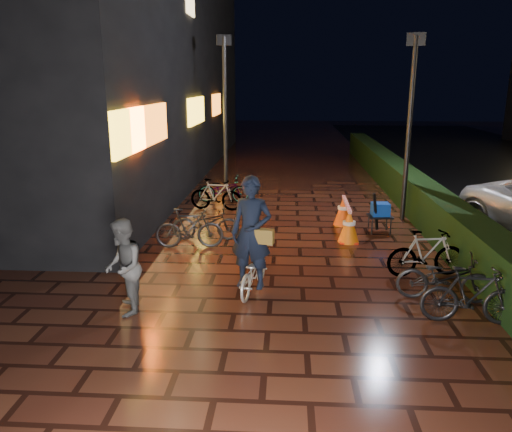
# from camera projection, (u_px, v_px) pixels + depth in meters

# --- Properties ---
(ground) EXTENTS (80.00, 80.00, 0.00)m
(ground) POSITION_uv_depth(u_px,v_px,m) (302.00, 288.00, 8.90)
(ground) COLOR #381911
(ground) RESTS_ON ground
(hedge) EXTENTS (0.70, 20.00, 1.00)m
(hedge) POSITION_uv_depth(u_px,v_px,m) (397.00, 179.00, 16.28)
(hedge) COLOR black
(hedge) RESTS_ON ground
(bystander_person) EXTENTS (0.75, 0.87, 1.54)m
(bystander_person) POSITION_uv_depth(u_px,v_px,m) (123.00, 267.00, 7.74)
(bystander_person) COLOR #515254
(bystander_person) RESTS_ON ground
(storefront_block) EXTENTS (12.09, 22.00, 9.00)m
(storefront_block) POSITION_uv_depth(u_px,v_px,m) (52.00, 57.00, 19.39)
(storefront_block) COLOR black
(storefront_block) RESTS_ON ground
(lamp_post_hedge) EXTENTS (0.45, 0.21, 4.72)m
(lamp_post_hedge) POSITION_uv_depth(u_px,v_px,m) (410.00, 121.00, 12.73)
(lamp_post_hedge) COLOR black
(lamp_post_hedge) RESTS_ON ground
(lamp_post_sf) EXTENTS (0.48, 0.21, 5.02)m
(lamp_post_sf) POSITION_uv_depth(u_px,v_px,m) (225.00, 107.00, 16.55)
(lamp_post_sf) COLOR black
(lamp_post_sf) RESTS_ON ground
(cyclist) EXTENTS (0.81, 1.51, 2.07)m
(cyclist) POSITION_uv_depth(u_px,v_px,m) (252.00, 251.00, 8.51)
(cyclist) COLOR silver
(cyclist) RESTS_ON ground
(traffic_barrier) EXTENTS (0.50, 1.91, 0.77)m
(traffic_barrier) POSITION_uv_depth(u_px,v_px,m) (346.00, 218.00, 12.03)
(traffic_barrier) COLOR orange
(traffic_barrier) RESTS_ON ground
(cart_assembly) EXTENTS (0.59, 0.61, 1.06)m
(cart_assembly) POSITION_uv_depth(u_px,v_px,m) (380.00, 211.00, 12.03)
(cart_assembly) COLOR black
(cart_assembly) RESTS_ON ground
(parked_bikes_storefront) EXTENTS (1.83, 4.87, 0.90)m
(parked_bikes_storefront) POSITION_uv_depth(u_px,v_px,m) (211.00, 206.00, 12.96)
(parked_bikes_storefront) COLOR black
(parked_bikes_storefront) RESTS_ON ground
(parked_bikes_hedge) EXTENTS (1.73, 2.51, 0.90)m
(parked_bikes_hedge) POSITION_uv_depth(u_px,v_px,m) (446.00, 274.00, 8.36)
(parked_bikes_hedge) COLOR black
(parked_bikes_hedge) RESTS_ON ground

